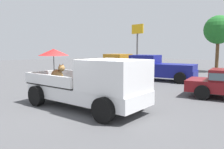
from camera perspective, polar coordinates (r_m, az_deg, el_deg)
ground_plane at (r=8.99m, az=-6.67°, el=-8.17°), size 80.00×80.00×0.00m
pickup_truck_main at (r=8.51m, az=-4.85°, el=-2.30°), size 5.28×2.90×2.26m
pickup_truck_red at (r=16.75m, az=11.49°, el=1.59°), size 5.11×3.21×1.80m
pickup_truck_far at (r=20.61m, az=-0.67°, el=2.62°), size 4.97×2.58×1.80m
motel_sign at (r=22.60m, az=6.37°, el=9.01°), size 1.40×0.16×4.61m
tree_by_lot at (r=24.90m, az=25.09°, el=10.04°), size 2.77×2.77×5.49m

